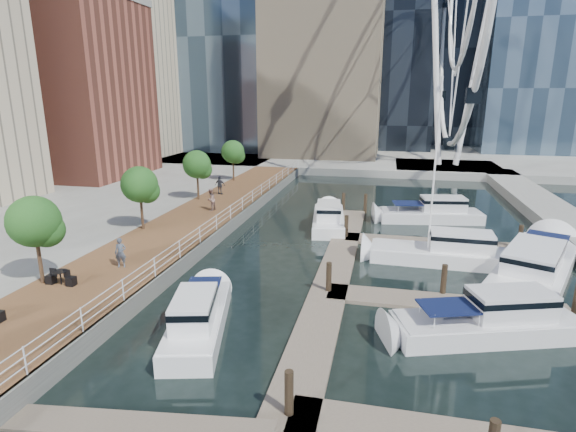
# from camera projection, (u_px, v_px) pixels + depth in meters

# --- Properties ---
(ground) EXTENTS (520.00, 520.00, 0.00)m
(ground) POSITION_uv_depth(u_px,v_px,m) (225.00, 372.00, 17.40)
(ground) COLOR black
(ground) RESTS_ON ground
(boardwalk) EXTENTS (6.00, 60.00, 1.00)m
(boardwalk) POSITION_uv_depth(u_px,v_px,m) (180.00, 234.00, 33.31)
(boardwalk) COLOR brown
(boardwalk) RESTS_ON ground
(seawall) EXTENTS (0.25, 60.00, 1.00)m
(seawall) POSITION_uv_depth(u_px,v_px,m) (218.00, 236.00, 32.68)
(seawall) COLOR #595954
(seawall) RESTS_ON ground
(land_far) EXTENTS (200.00, 114.00, 1.00)m
(land_far) POSITION_uv_depth(u_px,v_px,m) (365.00, 137.00, 113.50)
(land_far) COLOR gray
(land_far) RESTS_ON ground
(pier) EXTENTS (14.00, 12.00, 1.00)m
(pier) POSITION_uv_depth(u_px,v_px,m) (447.00, 168.00, 63.41)
(pier) COLOR gray
(pier) RESTS_ON ground
(railing) EXTENTS (0.10, 60.00, 1.05)m
(railing) POSITION_uv_depth(u_px,v_px,m) (216.00, 223.00, 32.44)
(railing) COLOR white
(railing) RESTS_ON boardwalk
(floating_docks) EXTENTS (16.00, 34.00, 2.60)m
(floating_docks) POSITION_uv_depth(u_px,v_px,m) (422.00, 279.00, 25.03)
(floating_docks) COLOR #6D6051
(floating_docks) RESTS_ON ground
(midrise_condos) EXTENTS (19.00, 67.00, 28.00)m
(midrise_condos) POSITION_uv_depth(u_px,v_px,m) (3.00, 66.00, 46.25)
(midrise_condos) COLOR #BCAD8E
(midrise_condos) RESTS_ON ground
(street_trees) EXTENTS (2.60, 42.60, 4.60)m
(street_trees) POSITION_uv_depth(u_px,v_px,m) (139.00, 185.00, 31.89)
(street_trees) COLOR #3F2B1C
(street_trees) RESTS_ON ground
(yacht_foreground) EXTENTS (9.35, 5.13, 2.15)m
(yacht_foreground) POSITION_uv_depth(u_px,v_px,m) (485.00, 336.00, 20.00)
(yacht_foreground) COLOR silver
(yacht_foreground) RESTS_ON ground
(pedestrian_near) EXTENTS (0.72, 0.60, 1.70)m
(pedestrian_near) POSITION_uv_depth(u_px,v_px,m) (121.00, 253.00, 25.22)
(pedestrian_near) COLOR #4C5666
(pedestrian_near) RESTS_ON boardwalk
(pedestrian_mid) EXTENTS (0.83, 1.01, 1.89)m
(pedestrian_mid) POSITION_uv_depth(u_px,v_px,m) (211.00, 200.00, 37.81)
(pedestrian_mid) COLOR gray
(pedestrian_mid) RESTS_ON boardwalk
(pedestrian_far) EXTENTS (1.12, 0.59, 1.83)m
(pedestrian_far) POSITION_uv_depth(u_px,v_px,m) (220.00, 185.00, 44.06)
(pedestrian_far) COLOR #2E313A
(pedestrian_far) RESTS_ON boardwalk
(moored_yachts) EXTENTS (23.30, 37.35, 11.50)m
(moored_yachts) POSITION_uv_depth(u_px,v_px,m) (436.00, 272.00, 27.34)
(moored_yachts) COLOR white
(moored_yachts) RESTS_ON ground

